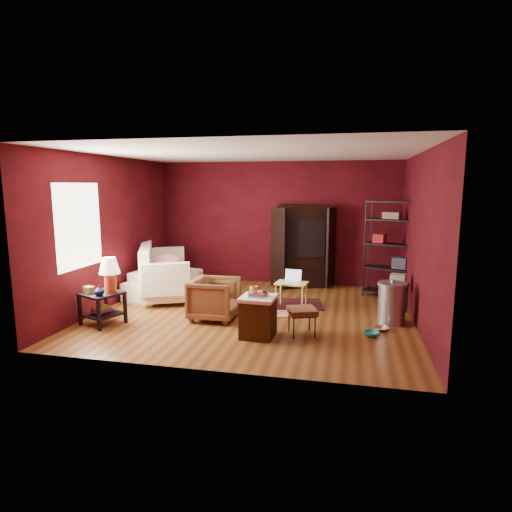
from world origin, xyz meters
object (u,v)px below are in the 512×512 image
at_px(tv_armoire, 303,244).
at_px(wire_shelving, 391,245).
at_px(sofa, 165,276).
at_px(armchair, 215,297).
at_px(hamper, 258,316).
at_px(side_table, 106,284).
at_px(laptop_desk, 292,285).

bearing_deg(tv_armoire, wire_shelving, -34.84).
bearing_deg(sofa, armchair, -122.09).
xyz_separation_m(hamper, tv_armoire, (0.28, 3.43, 0.63)).
relative_size(hamper, wire_shelving, 0.37).
relative_size(sofa, side_table, 1.73).
bearing_deg(side_table, tv_armoire, 50.11).
bearing_deg(side_table, sofa, 87.68).
relative_size(sofa, tv_armoire, 1.05).
height_order(sofa, side_table, side_table).
bearing_deg(sofa, side_table, -172.21).
xyz_separation_m(laptop_desk, tv_armoire, (-0.00, 1.81, 0.52)).
relative_size(armchair, side_table, 0.70).
bearing_deg(laptop_desk, armchair, -135.22).
relative_size(tv_armoire, wire_shelving, 0.94).
relative_size(side_table, wire_shelving, 0.57).
xyz_separation_m(hamper, laptop_desk, (0.28, 1.62, 0.11)).
bearing_deg(armchair, tv_armoire, -23.09).
distance_m(armchair, tv_armoire, 3.04).
height_order(armchair, tv_armoire, tv_armoire).
distance_m(sofa, wire_shelving, 4.69).
xyz_separation_m(sofa, tv_armoire, (2.74, 1.33, 0.58)).
height_order(armchair, wire_shelving, wire_shelving).
distance_m(laptop_desk, tv_armoire, 1.88).
distance_m(hamper, laptop_desk, 1.65).
xyz_separation_m(sofa, hamper, (2.47, -2.10, -0.05)).
distance_m(hamper, wire_shelving, 3.63).
bearing_deg(wire_shelving, tv_armoire, -177.00).
height_order(laptop_desk, tv_armoire, tv_armoire).
height_order(hamper, tv_armoire, tv_armoire).
bearing_deg(hamper, laptop_desk, 80.21).
relative_size(laptop_desk, tv_armoire, 0.39).
bearing_deg(wire_shelving, side_table, -128.52).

